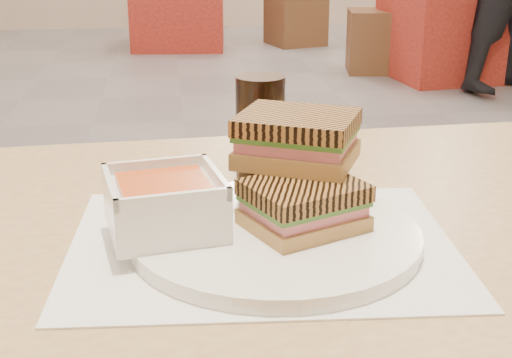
{
  "coord_description": "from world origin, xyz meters",
  "views": [
    {
      "loc": [
        -0.07,
        -2.68,
        1.07
      ],
      "look_at": [
        0.01,
        -2.0,
        0.82
      ],
      "focal_mm": 50.82,
      "sensor_mm": 36.0,
      "label": 1
    }
  ],
  "objects": [
    {
      "name": "main_table",
      "position": [
        -0.06,
        -1.96,
        0.64
      ],
      "size": [
        1.24,
        0.77,
        0.75
      ],
      "color": "tan",
      "rests_on": "ground"
    },
    {
      "name": "tray_liner",
      "position": [
        0.02,
        -2.01,
        0.75
      ],
      "size": [
        0.41,
        0.33,
        0.0
      ],
      "color": "white",
      "rests_on": "main_table"
    },
    {
      "name": "plate",
      "position": [
        0.03,
        -2.01,
        0.76
      ],
      "size": [
        0.3,
        0.3,
        0.02
      ],
      "color": "white",
      "rests_on": "tray_liner"
    },
    {
      "name": "soup_bowl",
      "position": [
        -0.08,
        -2.0,
        0.79
      ],
      "size": [
        0.13,
        0.13,
        0.06
      ],
      "color": "white",
      "rests_on": "plate"
    },
    {
      "name": "panini_lower",
      "position": [
        0.06,
        -2.01,
        0.79
      ],
      "size": [
        0.14,
        0.13,
        0.05
      ],
      "color": "#B18148",
      "rests_on": "plate"
    },
    {
      "name": "panini_upper",
      "position": [
        0.06,
        -1.94,
        0.84
      ],
      "size": [
        0.15,
        0.14,
        0.05
      ],
      "color": "#B18148",
      "rests_on": "panini_lower"
    },
    {
      "name": "cola_glass",
      "position": [
        0.04,
        -1.8,
        0.82
      ],
      "size": [
        0.06,
        0.06,
        0.13
      ],
      "color": "black",
      "rests_on": "main_table"
    },
    {
      "name": "bg_table_1",
      "position": [
        1.89,
        2.25,
        0.34
      ],
      "size": [
        0.87,
        0.87,
        0.68
      ],
      "color": "red",
      "rests_on": "ground"
    },
    {
      "name": "bg_table_2",
      "position": [
        0.03,
        3.77,
        0.34
      ],
      "size": [
        0.83,
        0.83,
        0.68
      ],
      "color": "red",
      "rests_on": "ground"
    },
    {
      "name": "bg_chair_1l",
      "position": [
        1.44,
        2.5,
        0.22
      ],
      "size": [
        0.45,
        0.45,
        0.44
      ],
      "color": "brown",
      "rests_on": "ground"
    },
    {
      "name": "bg_chair_2l",
      "position": [
        -0.01,
        4.07,
        0.22
      ],
      "size": [
        0.49,
        0.49,
        0.44
      ],
      "color": "brown",
      "rests_on": "ground"
    },
    {
      "name": "bg_chair_2r",
      "position": [
        1.07,
        3.77,
        0.24
      ],
      "size": [
        0.54,
        0.54,
        0.49
      ],
      "color": "brown",
      "rests_on": "ground"
    }
  ]
}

